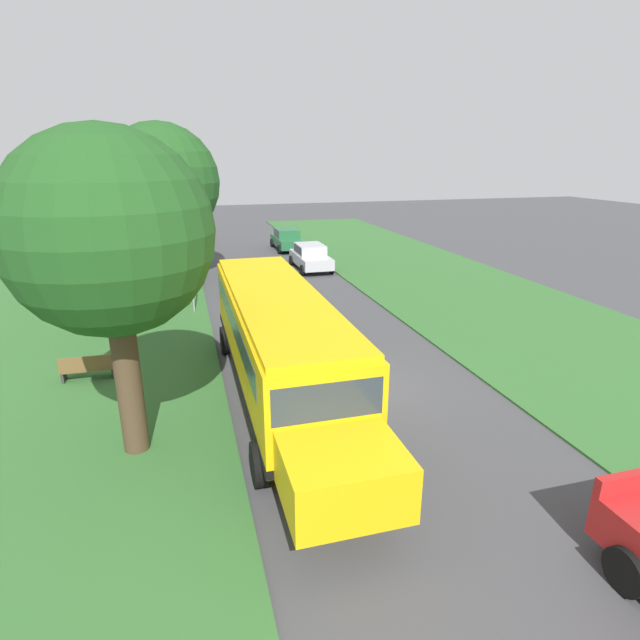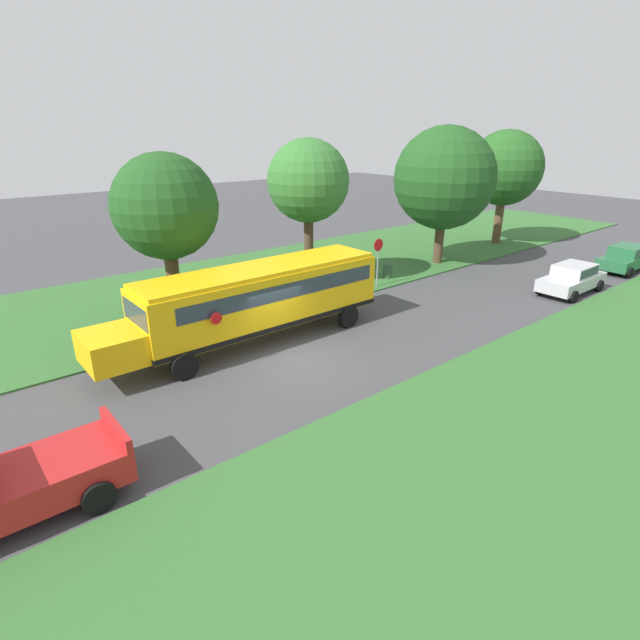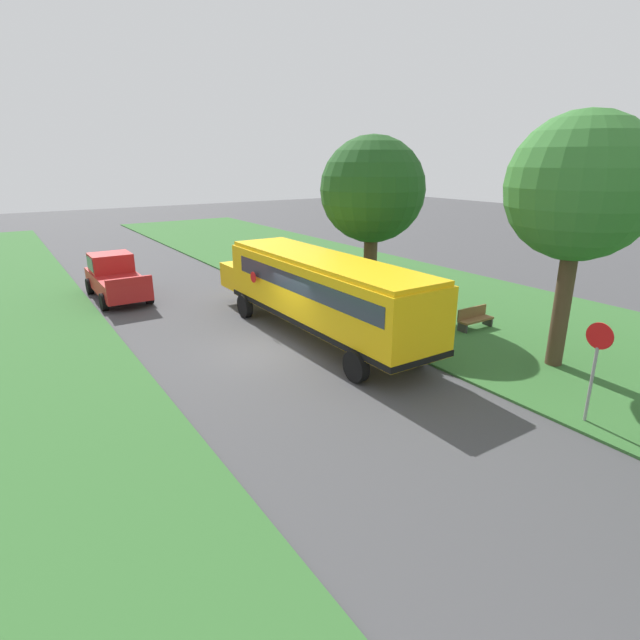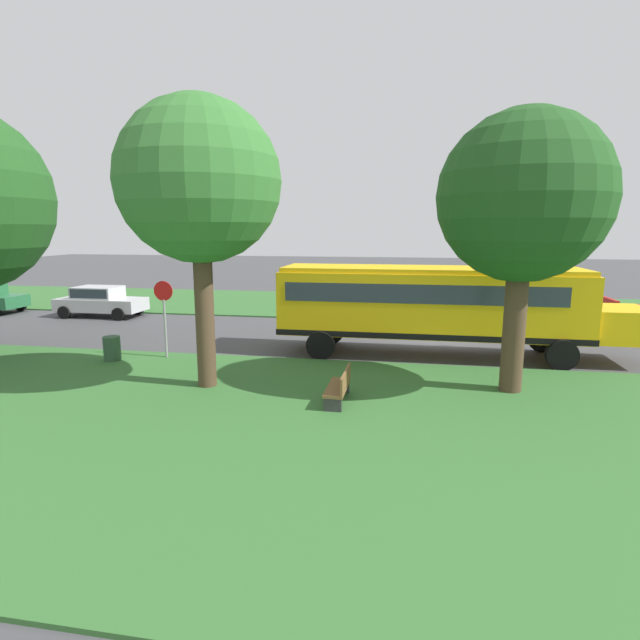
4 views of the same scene
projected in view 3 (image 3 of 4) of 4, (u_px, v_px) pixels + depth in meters
The scene contains 8 objects.
ground_plane at pixel (263, 351), 17.86m from camera, with size 120.00×120.00×0.00m, color #424244.
grass_verge at pixel (456, 306), 23.09m from camera, with size 12.00×80.00×0.08m, color #33662D.
school_bus at pixel (319, 289), 18.60m from camera, with size 2.85×12.42×3.16m.
pickup_truck at pixel (115, 276), 24.42m from camera, with size 2.28×5.40×2.10m.
oak_tree_beside_bus at pixel (375, 190), 21.04m from camera, with size 4.45×4.45×7.53m.
oak_tree_roadside_mid at pixel (577, 188), 14.78m from camera, with size 4.39×4.39×7.94m.
stop_sign at pixel (595, 361), 12.44m from camera, with size 0.08×0.68×2.74m.
park_bench at pixel (474, 319), 19.88m from camera, with size 1.61×0.52×0.92m.
Camera 3 is at (7.49, 15.01, 6.54)m, focal length 28.00 mm.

